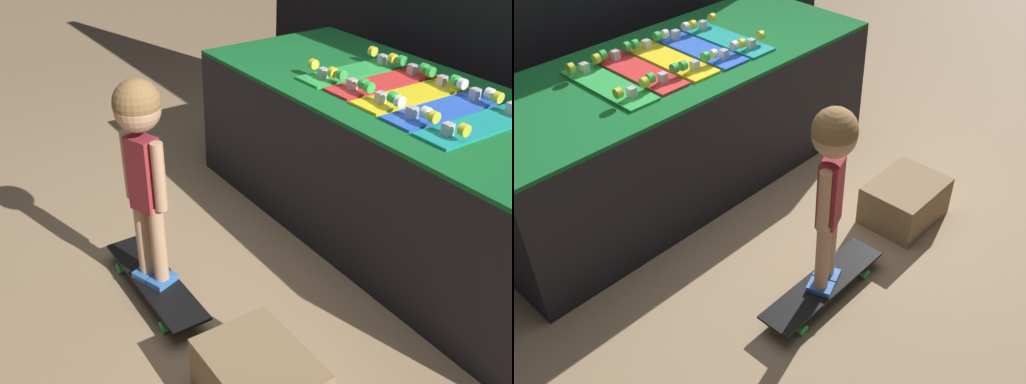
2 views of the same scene
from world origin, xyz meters
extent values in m
plane|color=#9E7F5B|center=(0.00, 0.00, 0.00)|extent=(16.00, 16.00, 0.00)
cube|color=black|center=(0.00, 0.62, 0.37)|extent=(2.44, 0.97, 0.75)
cube|color=#146028|center=(0.00, 0.62, 0.76)|extent=(2.44, 0.97, 0.02)
cube|color=green|center=(-0.41, 0.61, 0.78)|extent=(0.18, 0.62, 0.01)
cube|color=#B7B7BC|center=(-0.41, 0.81, 0.81)|extent=(0.04, 0.04, 0.05)
cylinder|color=yellow|center=(-0.34, 0.81, 0.83)|extent=(0.03, 0.05, 0.05)
cylinder|color=yellow|center=(-0.49, 0.81, 0.83)|extent=(0.03, 0.05, 0.05)
cube|color=#B7B7BC|center=(-0.41, 0.40, 0.81)|extent=(0.04, 0.04, 0.05)
cylinder|color=yellow|center=(-0.34, 0.40, 0.83)|extent=(0.03, 0.05, 0.05)
cylinder|color=yellow|center=(-0.49, 0.40, 0.83)|extent=(0.03, 0.05, 0.05)
cube|color=red|center=(-0.21, 0.62, 0.78)|extent=(0.18, 0.62, 0.01)
cube|color=#B7B7BC|center=(-0.21, 0.83, 0.81)|extent=(0.04, 0.04, 0.05)
cylinder|color=green|center=(-0.13, 0.83, 0.83)|extent=(0.03, 0.05, 0.05)
cylinder|color=green|center=(-0.29, 0.83, 0.83)|extent=(0.03, 0.05, 0.05)
cube|color=#B7B7BC|center=(-0.21, 0.42, 0.81)|extent=(0.04, 0.04, 0.05)
cylinder|color=green|center=(-0.13, 0.42, 0.83)|extent=(0.03, 0.05, 0.05)
cylinder|color=green|center=(-0.29, 0.42, 0.83)|extent=(0.03, 0.05, 0.05)
cube|color=yellow|center=(0.00, 0.61, 0.78)|extent=(0.18, 0.62, 0.01)
cube|color=#B7B7BC|center=(0.00, 0.82, 0.81)|extent=(0.04, 0.04, 0.05)
cylinder|color=green|center=(0.08, 0.82, 0.83)|extent=(0.03, 0.05, 0.05)
cylinder|color=green|center=(-0.08, 0.82, 0.83)|extent=(0.03, 0.05, 0.05)
cube|color=#B7B7BC|center=(0.00, 0.41, 0.81)|extent=(0.04, 0.04, 0.05)
cylinder|color=green|center=(0.08, 0.41, 0.83)|extent=(0.03, 0.05, 0.05)
cylinder|color=green|center=(-0.08, 0.41, 0.83)|extent=(0.03, 0.05, 0.05)
cube|color=blue|center=(0.21, 0.60, 0.78)|extent=(0.18, 0.62, 0.01)
cube|color=#B7B7BC|center=(0.21, 0.81, 0.81)|extent=(0.04, 0.04, 0.05)
cylinder|color=white|center=(0.29, 0.81, 0.83)|extent=(0.03, 0.05, 0.05)
cylinder|color=white|center=(0.13, 0.81, 0.83)|extent=(0.03, 0.05, 0.05)
cube|color=#B7B7BC|center=(0.21, 0.40, 0.81)|extent=(0.04, 0.04, 0.05)
cylinder|color=white|center=(0.29, 0.40, 0.83)|extent=(0.03, 0.05, 0.05)
cylinder|color=white|center=(0.13, 0.40, 0.83)|extent=(0.03, 0.05, 0.05)
cube|color=teal|center=(0.41, 0.59, 0.78)|extent=(0.18, 0.62, 0.01)
cube|color=#B7B7BC|center=(0.41, 0.80, 0.81)|extent=(0.04, 0.04, 0.05)
cylinder|color=yellow|center=(0.49, 0.80, 0.83)|extent=(0.03, 0.05, 0.05)
cylinder|color=yellow|center=(0.34, 0.80, 0.83)|extent=(0.03, 0.05, 0.05)
cube|color=#B7B7BC|center=(0.41, 0.39, 0.81)|extent=(0.04, 0.04, 0.05)
cylinder|color=yellow|center=(0.49, 0.39, 0.83)|extent=(0.03, 0.05, 0.05)
cylinder|color=yellow|center=(0.34, 0.39, 0.83)|extent=(0.03, 0.05, 0.05)
cube|color=black|center=(-0.21, -0.69, 0.08)|extent=(0.75, 0.18, 0.01)
cube|color=#B7B7BC|center=(0.03, -0.69, 0.05)|extent=(0.04, 0.04, 0.05)
cylinder|color=green|center=(0.03, -0.61, 0.03)|extent=(0.05, 0.03, 0.05)
cylinder|color=green|center=(0.03, -0.76, 0.03)|extent=(0.05, 0.03, 0.05)
cube|color=#B7B7BC|center=(-0.46, -0.69, 0.05)|extent=(0.04, 0.04, 0.05)
cylinder|color=green|center=(-0.46, -0.61, 0.03)|extent=(0.05, 0.03, 0.05)
cylinder|color=green|center=(-0.46, -0.76, 0.03)|extent=(0.05, 0.03, 0.05)
cube|color=#3870C6|center=(-0.17, -0.67, 0.11)|extent=(0.12, 0.14, 0.03)
cylinder|color=tan|center=(-0.17, -0.67, 0.31)|extent=(0.07, 0.07, 0.38)
cube|color=#3870C6|center=(-0.26, -0.70, 0.11)|extent=(0.12, 0.14, 0.03)
cylinder|color=tan|center=(-0.26, -0.70, 0.31)|extent=(0.07, 0.07, 0.38)
cube|color=maroon|center=(-0.21, -0.69, 0.63)|extent=(0.14, 0.12, 0.33)
cylinder|color=tan|center=(-0.13, -0.66, 0.65)|extent=(0.05, 0.05, 0.30)
cylinder|color=tan|center=(-0.30, -0.72, 0.65)|extent=(0.05, 0.05, 0.30)
sphere|color=tan|center=(-0.21, -0.69, 0.92)|extent=(0.19, 0.19, 0.19)
sphere|color=olive|center=(-0.21, -0.69, 0.95)|extent=(0.19, 0.19, 0.19)
cube|color=#8E704C|center=(0.58, -0.64, 0.12)|extent=(0.44, 0.34, 0.24)
camera|label=1|loc=(1.86, -1.49, 1.80)|focal=42.00mm
camera|label=2|loc=(-1.90, -1.89, 2.18)|focal=42.00mm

